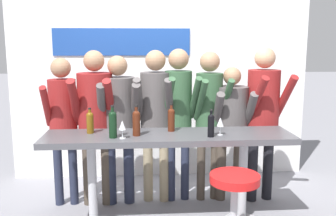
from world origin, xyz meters
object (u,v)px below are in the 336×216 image
at_px(wine_bottle_0, 171,119).
at_px(wine_bottle_3, 113,123).
at_px(person_rightmost, 263,107).
at_px(wine_bottle_4, 211,124).
at_px(tasting_table, 169,148).
at_px(person_center, 156,109).
at_px(person_far_right, 231,120).
at_px(wine_bottle_1, 136,122).
at_px(wine_glass_1, 220,123).
at_px(person_far_left, 63,114).
at_px(person_center_right, 179,107).
at_px(person_left, 95,112).
at_px(wine_bottle_2, 90,121).
at_px(person_right, 209,108).
at_px(wine_glass_0, 122,126).
at_px(person_center_left, 119,114).
at_px(bar_stool, 234,202).

bearing_deg(wine_bottle_0, wine_bottle_3, -158.22).
height_order(person_rightmost, wine_bottle_4, person_rightmost).
bearing_deg(tasting_table, person_center, 99.83).
height_order(person_far_right, wine_bottle_1, person_far_right).
xyz_separation_m(wine_bottle_4, wine_glass_1, (0.10, 0.07, 0.00)).
bearing_deg(person_far_left, person_center_right, -2.13).
relative_size(person_far_left, wine_glass_1, 9.66).
bearing_deg(wine_glass_1, person_left, 154.05).
bearing_deg(wine_bottle_4, person_center, 124.21).
relative_size(wine_bottle_0, wine_glass_1, 1.63).
bearing_deg(wine_bottle_2, person_center_right, 28.77).
relative_size(person_center, person_right, 1.01).
distance_m(person_far_right, wine_glass_0, 1.43).
bearing_deg(person_center_left, bar_stool, -53.52).
distance_m(person_far_right, wine_bottle_1, 1.27).
bearing_deg(wine_bottle_3, person_center, 58.46).
bearing_deg(wine_bottle_0, wine_bottle_1, -155.20).
height_order(person_far_left, wine_glass_0, person_far_left).
distance_m(person_center_left, person_far_right, 1.31).
bearing_deg(tasting_table, wine_glass_0, -162.16).
relative_size(tasting_table, wine_bottle_1, 8.21).
distance_m(person_center_left, wine_bottle_2, 0.54).
bearing_deg(wine_glass_1, wine_bottle_4, -147.39).
bearing_deg(wine_bottle_0, wine_bottle_2, -177.88).
height_order(person_center_left, person_right, person_right).
bearing_deg(wine_glass_0, person_center_right, 51.18).
relative_size(person_center_right, wine_glass_0, 10.21).
distance_m(person_far_left, wine_bottle_2, 0.61).
height_order(person_center, wine_bottle_2, person_center).
height_order(person_right, person_rightmost, person_rightmost).
distance_m(tasting_table, person_center, 0.68).
xyz_separation_m(person_far_left, wine_glass_1, (1.66, -0.65, 0.02)).
distance_m(wine_bottle_0, wine_glass_1, 0.51).
xyz_separation_m(person_center, wine_bottle_0, (0.14, -0.48, -0.02)).
bearing_deg(person_right, tasting_table, -137.11).
xyz_separation_m(wine_bottle_0, wine_bottle_2, (-0.82, -0.03, -0.01)).
relative_size(person_left, person_center_left, 1.03).
relative_size(person_right, wine_bottle_1, 5.85).
xyz_separation_m(person_center_right, wine_bottle_2, (-0.95, -0.52, -0.05)).
xyz_separation_m(bar_stool, person_right, (0.00, 1.25, 0.61)).
relative_size(person_center_left, wine_bottle_3, 5.49).
relative_size(person_left, wine_bottle_1, 5.90).
bearing_deg(tasting_table, person_right, 49.73).
xyz_separation_m(person_far_left, wine_bottle_0, (1.19, -0.46, 0.03)).
relative_size(person_center_right, wine_bottle_1, 5.95).
xyz_separation_m(person_right, wine_bottle_3, (-1.06, -0.72, -0.01)).
bearing_deg(person_far_right, wine_glass_1, -111.43).
relative_size(person_far_right, person_rightmost, 0.88).
height_order(person_left, wine_bottle_3, person_left).
xyz_separation_m(bar_stool, person_rightmost, (0.62, 1.19, 0.62)).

